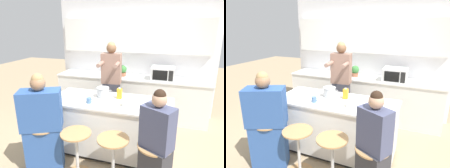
% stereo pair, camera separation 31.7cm
% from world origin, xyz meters
% --- Properties ---
extents(ground_plane, '(16.00, 16.00, 0.00)m').
position_xyz_m(ground_plane, '(0.00, 0.00, 0.00)').
color(ground_plane, tan).
extents(wall_back, '(3.65, 0.22, 2.70)m').
position_xyz_m(wall_back, '(0.00, 1.77, 1.54)').
color(wall_back, white).
rests_on(wall_back, ground_plane).
extents(back_counter, '(3.39, 0.64, 0.94)m').
position_xyz_m(back_counter, '(0.00, 1.46, 0.47)').
color(back_counter, white).
rests_on(back_counter, ground_plane).
extents(kitchen_island, '(1.94, 0.82, 0.90)m').
position_xyz_m(kitchen_island, '(0.00, 0.00, 0.46)').
color(kitchen_island, black).
rests_on(kitchen_island, ground_plane).
extents(bar_stool_leftmost, '(0.41, 0.41, 0.68)m').
position_xyz_m(bar_stool_leftmost, '(-0.78, -0.70, 0.40)').
color(bar_stool_leftmost, tan).
rests_on(bar_stool_leftmost, ground_plane).
extents(bar_stool_center_left, '(0.41, 0.41, 0.68)m').
position_xyz_m(bar_stool_center_left, '(-0.26, -0.71, 0.40)').
color(bar_stool_center_left, tan).
rests_on(bar_stool_center_left, ground_plane).
extents(bar_stool_center_right, '(0.41, 0.41, 0.68)m').
position_xyz_m(bar_stool_center_right, '(0.26, -0.70, 0.40)').
color(bar_stool_center_right, tan).
rests_on(bar_stool_center_right, ground_plane).
extents(bar_stool_rightmost, '(0.41, 0.41, 0.68)m').
position_xyz_m(bar_stool_rightmost, '(0.78, -0.70, 0.40)').
color(bar_stool_rightmost, tan).
rests_on(bar_stool_rightmost, ground_plane).
extents(person_cooking, '(0.42, 0.57, 1.76)m').
position_xyz_m(person_cooking, '(-0.22, 0.75, 0.88)').
color(person_cooking, '#383842').
rests_on(person_cooking, ground_plane).
extents(person_wrapped_blanket, '(0.61, 0.49, 1.46)m').
position_xyz_m(person_wrapped_blanket, '(-0.76, -0.74, 0.68)').
color(person_wrapped_blanket, '#2D5193').
rests_on(person_wrapped_blanket, ground_plane).
extents(person_seated_near, '(0.42, 0.38, 1.40)m').
position_xyz_m(person_seated_near, '(0.80, -0.74, 0.64)').
color(person_seated_near, '#333338').
rests_on(person_seated_near, ground_plane).
extents(cooking_pot, '(0.30, 0.21, 0.16)m').
position_xyz_m(cooking_pot, '(-0.17, 0.12, 0.99)').
color(cooking_pot, '#B7BABC').
rests_on(cooking_pot, kitchen_island).
extents(fruit_bowl, '(0.18, 0.18, 0.08)m').
position_xyz_m(fruit_bowl, '(0.31, -0.14, 0.95)').
color(fruit_bowl, white).
rests_on(fruit_bowl, kitchen_island).
extents(coffee_cup_near, '(0.11, 0.08, 0.09)m').
position_xyz_m(coffee_cup_near, '(-0.28, -0.20, 0.95)').
color(coffee_cup_near, '#4C7099').
rests_on(coffee_cup_near, kitchen_island).
extents(banana_bunch, '(0.13, 0.09, 0.04)m').
position_xyz_m(banana_bunch, '(0.73, -0.23, 0.92)').
color(banana_bunch, yellow).
rests_on(banana_bunch, kitchen_island).
extents(juice_carton, '(0.07, 0.07, 0.18)m').
position_xyz_m(juice_carton, '(0.11, 0.14, 0.99)').
color(juice_carton, gold).
rests_on(juice_carton, kitchen_island).
extents(microwave, '(0.48, 0.40, 0.27)m').
position_xyz_m(microwave, '(0.71, 1.43, 1.07)').
color(microwave, white).
rests_on(microwave, back_counter).
extents(potted_plant, '(0.18, 0.18, 0.25)m').
position_xyz_m(potted_plant, '(-0.18, 1.46, 1.06)').
color(potted_plant, '#93563D').
rests_on(potted_plant, back_counter).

